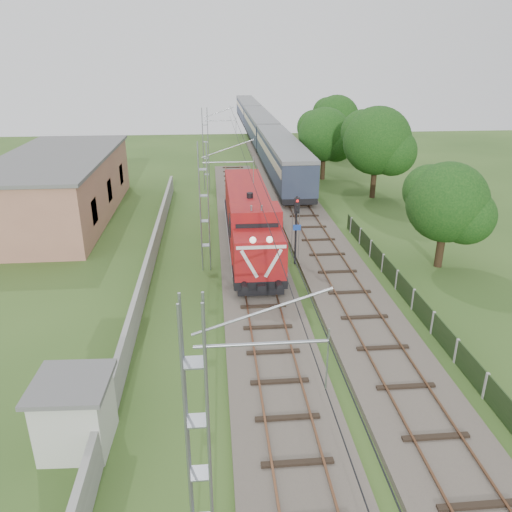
{
  "coord_description": "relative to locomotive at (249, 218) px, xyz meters",
  "views": [
    {
      "loc": [
        -2.46,
        -17.39,
        12.72
      ],
      "look_at": [
        -0.16,
        8.44,
        2.2
      ],
      "focal_mm": 35.0,
      "sensor_mm": 36.0,
      "label": 1
    }
  ],
  "objects": [
    {
      "name": "tree_b",
      "position": [
        12.8,
        12.42,
        3.05
      ],
      "size": [
        6.52,
        6.21,
        8.46
      ],
      "color": "#3E2919",
      "rests_on": "ground"
    },
    {
      "name": "catenary",
      "position": [
        -2.95,
        -3.32,
        1.83
      ],
      "size": [
        3.31,
        70.0,
        8.0
      ],
      "color": "gray",
      "rests_on": "ground"
    },
    {
      "name": "coach_rake",
      "position": [
        5.0,
        44.5,
        0.45
      ],
      "size": [
        3.25,
        72.54,
        3.76
      ],
      "color": "black",
      "rests_on": "ground"
    },
    {
      "name": "tree_a",
      "position": [
        11.94,
        -4.26,
        1.99
      ],
      "size": [
        5.21,
        4.97,
        6.76
      ],
      "color": "#3E2919",
      "rests_on": "ground"
    },
    {
      "name": "track_side",
      "position": [
        5.0,
        4.68,
        -2.04
      ],
      "size": [
        4.2,
        80.0,
        0.45
      ],
      "color": "#6B6054",
      "rests_on": "ground"
    },
    {
      "name": "ground",
      "position": [
        0.0,
        -15.32,
        -2.22
      ],
      "size": [
        140.0,
        140.0,
        0.0
      ],
      "primitive_type": "plane",
      "color": "#2E4D1D",
      "rests_on": "ground"
    },
    {
      "name": "tree_d",
      "position": [
        13.92,
        32.71,
        2.73
      ],
      "size": [
        6.13,
        5.84,
        7.94
      ],
      "color": "#3E2919",
      "rests_on": "ground"
    },
    {
      "name": "locomotive",
      "position": [
        0.0,
        0.0,
        0.0
      ],
      "size": [
        2.96,
        16.92,
        4.3
      ],
      "color": "black",
      "rests_on": "ground"
    },
    {
      "name": "station_building",
      "position": [
        -15.0,
        8.68,
        0.41
      ],
      "size": [
        8.4,
        20.4,
        5.22
      ],
      "color": "tan",
      "rests_on": "ground"
    },
    {
      "name": "tree_c",
      "position": [
        9.63,
        20.21,
        2.54
      ],
      "size": [
        5.89,
        5.61,
        7.63
      ],
      "color": "#3E2919",
      "rests_on": "ground"
    },
    {
      "name": "relay_hut",
      "position": [
        -7.4,
        -18.45,
        -0.88
      ],
      "size": [
        2.67,
        2.67,
        2.65
      ],
      "color": "beige",
      "rests_on": "ground"
    },
    {
      "name": "fence",
      "position": [
        8.0,
        -12.32,
        -1.62
      ],
      "size": [
        0.12,
        32.0,
        1.2
      ],
      "color": "black",
      "rests_on": "ground"
    },
    {
      "name": "signal_post",
      "position": [
        2.73,
        -3.16,
        0.91
      ],
      "size": [
        0.5,
        0.39,
        4.55
      ],
      "color": "black",
      "rests_on": "ground"
    },
    {
      "name": "boundary_wall",
      "position": [
        -6.5,
        -3.32,
        -1.47
      ],
      "size": [
        0.25,
        40.0,
        1.5
      ],
      "primitive_type": "cube",
      "color": "#9E9E99",
      "rests_on": "ground"
    },
    {
      "name": "track_main",
      "position": [
        0.0,
        -8.32,
        -2.04
      ],
      "size": [
        4.2,
        70.0,
        0.45
      ],
      "color": "#6B6054",
      "rests_on": "ground"
    }
  ]
}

